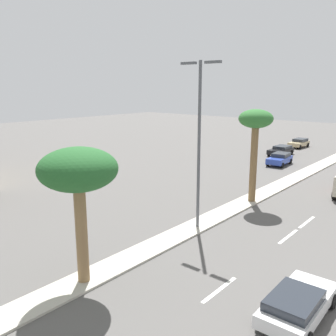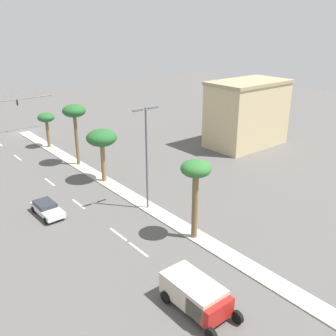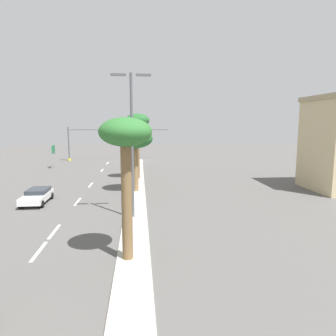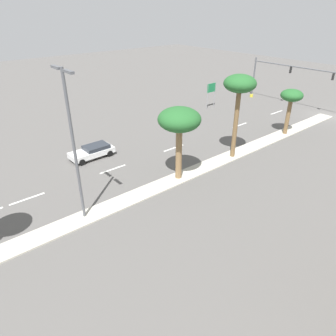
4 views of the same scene
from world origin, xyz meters
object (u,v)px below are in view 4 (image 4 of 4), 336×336
(palm_tree_mid, at_px, (179,121))
(street_lamp_far, at_px, (73,138))
(directional_road_sign, at_px, (211,90))
(palm_tree_far, at_px, (291,97))
(traffic_signal_gantry, at_px, (282,76))
(palm_tree_right, at_px, (240,87))
(sedan_white_inboard, at_px, (93,151))

(palm_tree_mid, xyz_separation_m, street_lamp_far, (0.11, 9.18, 0.87))
(directional_road_sign, bearing_deg, palm_tree_far, 175.57)
(traffic_signal_gantry, xyz_separation_m, palm_tree_mid, (-7.80, 27.99, 1.20))
(traffic_signal_gantry, height_order, palm_tree_right, palm_tree_right)
(palm_tree_far, relative_size, sedan_white_inboard, 1.19)
(palm_tree_far, bearing_deg, street_lamp_far, 89.39)
(traffic_signal_gantry, distance_m, palm_tree_mid, 29.09)
(palm_tree_far, bearing_deg, directional_road_sign, -4.43)
(traffic_signal_gantry, distance_m, street_lamp_far, 38.01)
(traffic_signal_gantry, bearing_deg, palm_tree_right, 111.11)
(sedan_white_inboard, bearing_deg, palm_tree_mid, -156.61)
(traffic_signal_gantry, relative_size, street_lamp_far, 1.79)
(palm_tree_far, xyz_separation_m, sedan_white_inboard, (9.06, 20.94, -3.83))
(sedan_white_inboard, bearing_deg, directional_road_sign, -78.97)
(palm_tree_right, relative_size, sedan_white_inboard, 1.83)
(directional_road_sign, relative_size, palm_tree_right, 0.44)
(palm_tree_right, height_order, palm_tree_mid, palm_tree_right)
(street_lamp_far, bearing_deg, palm_tree_right, -91.11)
(directional_road_sign, relative_size, street_lamp_far, 0.34)
(palm_tree_right, bearing_deg, street_lamp_far, 88.89)
(palm_tree_far, distance_m, sedan_white_inboard, 23.13)
(directional_road_sign, xyz_separation_m, palm_tree_far, (-13.34, 1.03, 1.84))
(palm_tree_mid, xyz_separation_m, sedan_white_inboard, (8.89, 3.84, -4.75))
(palm_tree_right, relative_size, palm_tree_mid, 1.27)
(palm_tree_far, relative_size, street_lamp_far, 0.50)
(palm_tree_right, xyz_separation_m, street_lamp_far, (0.32, 16.42, -0.89))
(traffic_signal_gantry, xyz_separation_m, palm_tree_right, (-8.01, 20.75, 2.96))
(traffic_signal_gantry, height_order, palm_tree_far, traffic_signal_gantry)
(palm_tree_right, bearing_deg, palm_tree_mid, 88.35)
(traffic_signal_gantry, relative_size, palm_tree_mid, 2.95)
(traffic_signal_gantry, xyz_separation_m, street_lamp_far, (-7.69, 37.17, 2.07))
(directional_road_sign, xyz_separation_m, palm_tree_mid, (-13.17, 18.13, 2.77))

